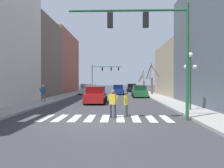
# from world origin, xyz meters

# --- Properties ---
(ground_plane) EXTENTS (240.00, 240.00, 0.00)m
(ground_plane) POSITION_xyz_m (0.00, 0.00, 0.00)
(ground_plane) COLOR #38383D
(sidewalk_right) EXTENTS (2.43, 90.00, 0.15)m
(sidewalk_right) POSITION_xyz_m (6.57, 0.00, 0.07)
(sidewalk_right) COLOR #9E9E99
(sidewalk_right) RESTS_ON ground_plane
(building_row_left) EXTENTS (6.00, 44.28, 12.06)m
(building_row_left) POSITION_xyz_m (-10.78, 15.77, 5.77)
(building_row_left) COLOR #934C3D
(building_row_left) RESTS_ON ground_plane
(building_row_right) EXTENTS (6.00, 34.12, 11.33)m
(building_row_right) POSITION_xyz_m (10.78, 9.55, 5.08)
(building_row_right) COLOR #66564C
(building_row_right) RESTS_ON ground_plane
(crosswalk_stripes) EXTENTS (8.55, 2.60, 0.01)m
(crosswalk_stripes) POSITION_xyz_m (0.00, 1.70, 0.00)
(crosswalk_stripes) COLOR white
(crosswalk_stripes) RESTS_ON ground_plane
(traffic_signal_near) EXTENTS (6.77, 0.28, 6.60)m
(traffic_signal_near) POSITION_xyz_m (3.21, 1.15, 4.78)
(traffic_signal_near) COLOR #236038
(traffic_signal_near) RESTS_ON ground_plane
(traffic_signal_far) EXTENTS (7.20, 0.28, 6.19)m
(traffic_signal_far) POSITION_xyz_m (-2.44, 41.41, 4.61)
(traffic_signal_far) COLOR #236038
(traffic_signal_far) RESTS_ON ground_plane
(street_lamp_right_corner) EXTENTS (0.95, 0.36, 4.13)m
(street_lamp_right_corner) POSITION_xyz_m (6.43, 4.65, 3.08)
(street_lamp_right_corner) COLOR #1E4C2D
(street_lamp_right_corner) RESTS_ON sidewalk_right
(car_at_intersection) EXTENTS (1.97, 4.66, 1.65)m
(car_at_intersection) POSITION_xyz_m (1.21, 25.80, 0.77)
(car_at_intersection) COLOR navy
(car_at_intersection) RESTS_ON ground_plane
(car_parked_left_mid) EXTENTS (2.03, 4.26, 1.80)m
(car_parked_left_mid) POSITION_xyz_m (-4.22, 25.90, 0.83)
(car_parked_left_mid) COLOR silver
(car_parked_left_mid) RESTS_ON ground_plane
(car_driving_toward_lane) EXTENTS (2.09, 4.40, 1.67)m
(car_driving_toward_lane) POSITION_xyz_m (4.19, 19.30, 0.78)
(car_driving_toward_lane) COLOR #236B38
(car_driving_toward_lane) RESTS_ON ground_plane
(car_parked_right_near) EXTENTS (2.11, 4.77, 1.71)m
(car_parked_right_near) POSITION_xyz_m (-1.05, 10.76, 0.80)
(car_parked_right_near) COLOR red
(car_parked_right_near) RESTS_ON ground_plane
(car_driving_away_lane) EXTENTS (2.12, 4.12, 1.63)m
(car_driving_away_lane) POSITION_xyz_m (-4.18, 33.22, 0.76)
(car_driving_away_lane) COLOR white
(car_driving_away_lane) RESTS_ON ground_plane
(car_parked_right_far) EXTENTS (2.17, 4.37, 1.71)m
(car_parked_right_far) POSITION_xyz_m (4.15, 36.24, 0.80)
(car_parked_right_far) COLOR black
(car_parked_right_far) RESTS_ON ground_plane
(pedestrian_on_right_sidewalk) EXTENTS (0.70, 0.37, 1.69)m
(pedestrian_on_right_sidewalk) POSITION_xyz_m (0.90, 1.90, 1.00)
(pedestrian_on_right_sidewalk) COLOR #282D47
(pedestrian_on_right_sidewalk) RESTS_ON ground_plane
(pedestrian_near_right_corner) EXTENTS (0.31, 0.66, 1.56)m
(pedestrian_near_right_corner) POSITION_xyz_m (1.73, 2.47, 0.92)
(pedestrian_near_right_corner) COLOR #4C4C51
(pedestrian_near_right_corner) RESTS_ON ground_plane
(pedestrian_crossing_street) EXTENTS (0.71, 0.40, 1.72)m
(pedestrian_crossing_street) POSITION_xyz_m (-6.33, 10.46, 1.17)
(pedestrian_crossing_street) COLOR #7A705B
(pedestrian_crossing_street) RESTS_ON sidewalk_left
(street_tree_right_near) EXTENTS (1.32, 1.97, 4.35)m
(street_tree_right_near) POSITION_xyz_m (6.38, 34.36, 2.02)
(street_tree_right_near) COLOR brown
(street_tree_right_near) RESTS_ON sidewalk_right
(street_tree_left_mid) EXTENTS (2.26, 2.82, 5.01)m
(street_tree_left_mid) POSITION_xyz_m (6.59, 24.03, 2.26)
(street_tree_left_mid) COLOR brown
(street_tree_left_mid) RESTS_ON sidewalk_right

